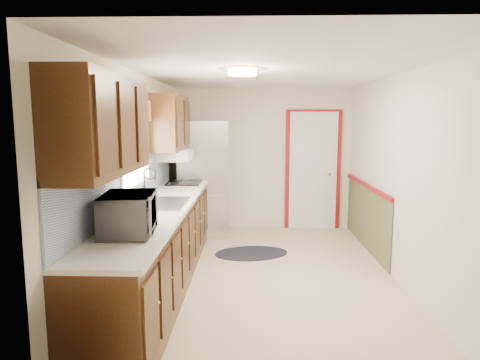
{
  "coord_description": "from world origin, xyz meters",
  "views": [
    {
      "loc": [
        -0.2,
        -4.82,
        1.86
      ],
      "look_at": [
        -0.34,
        0.25,
        1.15
      ],
      "focal_mm": 32.0,
      "sensor_mm": 36.0,
      "label": 1
    }
  ],
  "objects": [
    {
      "name": "room_shell",
      "position": [
        0.0,
        0.0,
        1.2
      ],
      "size": [
        3.2,
        5.2,
        2.52
      ],
      "color": "beige",
      "rests_on": "ground"
    },
    {
      "name": "kitchen_run",
      "position": [
        -1.24,
        -0.29,
        0.81
      ],
      "size": [
        0.63,
        4.0,
        2.2
      ],
      "color": "#361C0C",
      "rests_on": "ground"
    },
    {
      "name": "back_wall_trim",
      "position": [
        0.99,
        2.21,
        0.89
      ],
      "size": [
        1.12,
        2.3,
        2.08
      ],
      "color": "maroon",
      "rests_on": "ground"
    },
    {
      "name": "ceiling_fixture",
      "position": [
        -0.3,
        -0.2,
        2.36
      ],
      "size": [
        0.3,
        0.3,
        0.06
      ],
      "primitive_type": "cylinder",
      "color": "#FFD88C",
      "rests_on": "room_shell"
    },
    {
      "name": "microwave",
      "position": [
        -1.2,
        -1.44,
        1.14
      ],
      "size": [
        0.4,
        0.63,
        0.4
      ],
      "primitive_type": "imported",
      "rotation": [
        0.0,
        0.0,
        1.69
      ],
      "color": "white",
      "rests_on": "kitchen_run"
    },
    {
      "name": "refrigerator",
      "position": [
        -0.98,
        2.05,
        0.92
      ],
      "size": [
        0.85,
        0.82,
        1.85
      ],
      "rotation": [
        0.0,
        0.0,
        0.12
      ],
      "color": "#B7B7BC",
      "rests_on": "ground"
    },
    {
      "name": "rug",
      "position": [
        -0.2,
        0.99,
        0.01
      ],
      "size": [
        1.15,
        0.87,
        0.01
      ],
      "primitive_type": "ellipsoid",
      "rotation": [
        0.0,
        0.0,
        0.21
      ],
      "color": "black",
      "rests_on": "ground"
    },
    {
      "name": "cooktop",
      "position": [
        -1.19,
        1.4,
        0.95
      ],
      "size": [
        0.49,
        0.59,
        0.02
      ],
      "primitive_type": "cube",
      "color": "black",
      "rests_on": "kitchen_run"
    }
  ]
}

